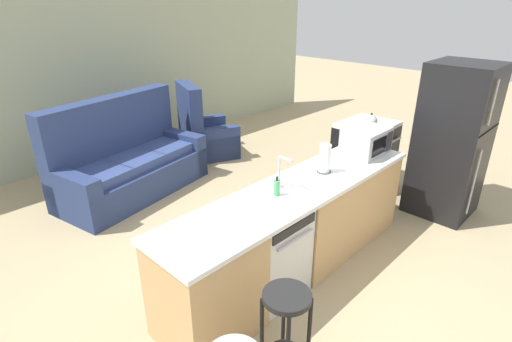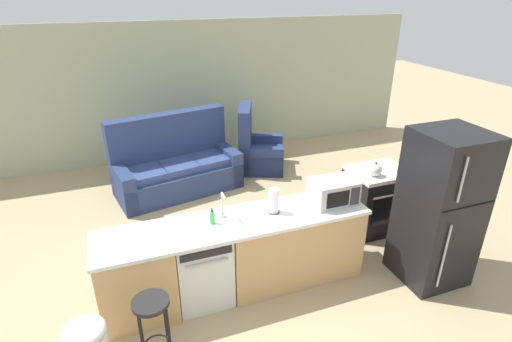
{
  "view_description": "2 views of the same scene",
  "coord_description": "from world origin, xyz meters",
  "px_view_note": "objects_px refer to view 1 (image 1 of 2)",
  "views": [
    {
      "loc": [
        -2.41,
        -1.96,
        2.48
      ],
      "look_at": [
        0.17,
        0.53,
        0.89
      ],
      "focal_mm": 28.0,
      "sensor_mm": 36.0,
      "label": 1
    },
    {
      "loc": [
        -0.89,
        -3.45,
        3.16
      ],
      "look_at": [
        0.66,
        0.78,
        1.06
      ],
      "focal_mm": 28.0,
      "sensor_mm": 36.0,
      "label": 2
    }
  ],
  "objects_px": {
    "stove_range": "(364,154)",
    "paper_towel_roll": "(325,159)",
    "microwave": "(366,141)",
    "bar_stool": "(286,319)",
    "kettle": "(371,121)",
    "armchair": "(203,135)",
    "refrigerator": "(452,142)",
    "couch": "(127,164)",
    "soap_bottle": "(277,188)",
    "dishwasher": "(267,251)"
  },
  "relations": [
    {
      "from": "kettle",
      "to": "couch",
      "type": "relative_size",
      "value": 0.1
    },
    {
      "from": "microwave",
      "to": "soap_bottle",
      "type": "distance_m",
      "value": 1.41
    },
    {
      "from": "bar_stool",
      "to": "armchair",
      "type": "xyz_separation_m",
      "value": [
        2.34,
        3.75,
        -0.19
      ]
    },
    {
      "from": "refrigerator",
      "to": "soap_bottle",
      "type": "bearing_deg",
      "value": 166.55
    },
    {
      "from": "dishwasher",
      "to": "bar_stool",
      "type": "relative_size",
      "value": 1.14
    },
    {
      "from": "bar_stool",
      "to": "soap_bottle",
      "type": "bearing_deg",
      "value": 45.08
    },
    {
      "from": "stove_range",
      "to": "paper_towel_roll",
      "type": "bearing_deg",
      "value": -163.5
    },
    {
      "from": "stove_range",
      "to": "kettle",
      "type": "relative_size",
      "value": 4.39
    },
    {
      "from": "dishwasher",
      "to": "couch",
      "type": "bearing_deg",
      "value": 86.15
    },
    {
      "from": "refrigerator",
      "to": "kettle",
      "type": "xyz_separation_m",
      "value": [
        -0.17,
        0.97,
        0.08
      ]
    },
    {
      "from": "paper_towel_roll",
      "to": "microwave",
      "type": "bearing_deg",
      "value": -2.27
    },
    {
      "from": "kettle",
      "to": "couch",
      "type": "distance_m",
      "value": 3.28
    },
    {
      "from": "soap_bottle",
      "to": "armchair",
      "type": "height_order",
      "value": "armchair"
    },
    {
      "from": "paper_towel_roll",
      "to": "armchair",
      "type": "xyz_separation_m",
      "value": [
        0.91,
        3.01,
        -0.69
      ]
    },
    {
      "from": "kettle",
      "to": "dishwasher",
      "type": "bearing_deg",
      "value": -170.15
    },
    {
      "from": "kettle",
      "to": "paper_towel_roll",
      "type": "bearing_deg",
      "value": -166.06
    },
    {
      "from": "bar_stool",
      "to": "armchair",
      "type": "height_order",
      "value": "armchair"
    },
    {
      "from": "couch",
      "to": "dishwasher",
      "type": "bearing_deg",
      "value": -93.85
    },
    {
      "from": "refrigerator",
      "to": "armchair",
      "type": "xyz_separation_m",
      "value": [
        -0.85,
        3.59,
        -0.56
      ]
    },
    {
      "from": "paper_towel_roll",
      "to": "soap_bottle",
      "type": "height_order",
      "value": "paper_towel_roll"
    },
    {
      "from": "couch",
      "to": "armchair",
      "type": "bearing_deg",
      "value": 11.21
    },
    {
      "from": "dishwasher",
      "to": "refrigerator",
      "type": "relative_size",
      "value": 0.46
    },
    {
      "from": "kettle",
      "to": "bar_stool",
      "type": "xyz_separation_m",
      "value": [
        -3.03,
        -1.13,
        -0.45
      ]
    },
    {
      "from": "microwave",
      "to": "armchair",
      "type": "height_order",
      "value": "armchair"
    },
    {
      "from": "dishwasher",
      "to": "armchair",
      "type": "height_order",
      "value": "armchair"
    },
    {
      "from": "dishwasher",
      "to": "paper_towel_roll",
      "type": "bearing_deg",
      "value": 1.86
    },
    {
      "from": "soap_bottle",
      "to": "paper_towel_roll",
      "type": "bearing_deg",
      "value": -0.69
    },
    {
      "from": "dishwasher",
      "to": "microwave",
      "type": "xyz_separation_m",
      "value": [
        1.56,
        -0.0,
        0.62
      ]
    },
    {
      "from": "paper_towel_roll",
      "to": "couch",
      "type": "relative_size",
      "value": 0.13
    },
    {
      "from": "armchair",
      "to": "refrigerator",
      "type": "bearing_deg",
      "value": -76.63
    },
    {
      "from": "stove_range",
      "to": "armchair",
      "type": "distance_m",
      "value": 2.64
    },
    {
      "from": "stove_range",
      "to": "microwave",
      "type": "relative_size",
      "value": 1.8
    },
    {
      "from": "kettle",
      "to": "stove_range",
      "type": "bearing_deg",
      "value": 37.16
    },
    {
      "from": "dishwasher",
      "to": "stove_range",
      "type": "height_order",
      "value": "stove_range"
    },
    {
      "from": "microwave",
      "to": "bar_stool",
      "type": "bearing_deg",
      "value": -161.73
    },
    {
      "from": "refrigerator",
      "to": "paper_towel_roll",
      "type": "relative_size",
      "value": 6.42
    },
    {
      "from": "microwave",
      "to": "paper_towel_roll",
      "type": "bearing_deg",
      "value": 177.73
    },
    {
      "from": "stove_range",
      "to": "armchair",
      "type": "relative_size",
      "value": 0.75
    },
    {
      "from": "stove_range",
      "to": "refrigerator",
      "type": "bearing_deg",
      "value": -90.01
    },
    {
      "from": "kettle",
      "to": "armchair",
      "type": "relative_size",
      "value": 0.17
    },
    {
      "from": "stove_range",
      "to": "microwave",
      "type": "height_order",
      "value": "microwave"
    },
    {
      "from": "dishwasher",
      "to": "soap_bottle",
      "type": "height_order",
      "value": "soap_bottle"
    },
    {
      "from": "paper_towel_roll",
      "to": "refrigerator",
      "type": "bearing_deg",
      "value": -18.15
    },
    {
      "from": "microwave",
      "to": "paper_towel_roll",
      "type": "height_order",
      "value": "paper_towel_roll"
    },
    {
      "from": "bar_stool",
      "to": "armchair",
      "type": "bearing_deg",
      "value": 58.07
    },
    {
      "from": "microwave",
      "to": "couch",
      "type": "height_order",
      "value": "couch"
    },
    {
      "from": "kettle",
      "to": "couch",
      "type": "height_order",
      "value": "couch"
    },
    {
      "from": "refrigerator",
      "to": "kettle",
      "type": "distance_m",
      "value": 0.99
    },
    {
      "from": "soap_bottle",
      "to": "bar_stool",
      "type": "height_order",
      "value": "soap_bottle"
    },
    {
      "from": "bar_stool",
      "to": "kettle",
      "type": "bearing_deg",
      "value": 20.55
    }
  ]
}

